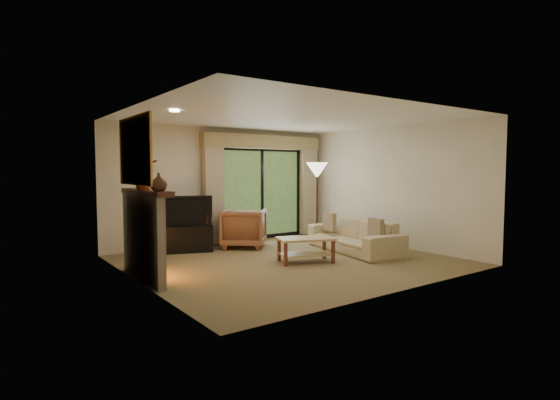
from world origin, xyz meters
TOP-DOWN VIEW (x-y plane):
  - floor at (0.00, 0.00)m, footprint 5.50×5.50m
  - ceiling at (0.00, 0.00)m, footprint 5.50×5.50m
  - wall_back at (0.00, 2.50)m, footprint 5.00×0.00m
  - wall_front at (0.00, -2.50)m, footprint 5.00×0.00m
  - wall_left at (-2.75, 0.00)m, footprint 0.00×5.00m
  - wall_right at (2.75, 0.00)m, footprint 0.00×5.00m
  - fireplace at (-2.63, 0.20)m, footprint 0.24×1.70m
  - mirror at (-2.71, 0.20)m, footprint 0.07×1.45m
  - sliding_door at (1.00, 2.45)m, footprint 2.26×0.10m
  - curtain_left at (-0.35, 2.34)m, footprint 0.45×0.18m
  - curtain_right at (2.35, 2.34)m, footprint 0.45×0.18m
  - cornice at (1.00, 2.36)m, footprint 3.20×0.24m
  - media_console at (-1.18, 1.95)m, footprint 1.17×0.81m
  - tv at (-1.18, 1.95)m, footprint 1.05×0.49m
  - armchair at (0.04, 1.69)m, footprint 1.27×1.28m
  - sofa at (1.61, -0.04)m, footprint 1.27×2.38m
  - pillow_near at (1.53, -0.69)m, footprint 0.16×0.39m
  - pillow_far at (1.53, 0.61)m, footprint 0.17×0.40m
  - coffee_table at (0.16, -0.28)m, footprint 1.13×0.87m
  - floor_lamp at (1.71, 1.24)m, footprint 0.62×0.62m
  - vase at (-2.61, -0.47)m, footprint 0.28×0.28m
  - branches at (-2.61, 0.14)m, footprint 0.43×0.38m

SIDE VIEW (x-z plane):
  - floor at x=0.00m, z-range 0.00..0.00m
  - coffee_table at x=0.16m, z-range 0.00..0.45m
  - media_console at x=-1.18m, z-range 0.00..0.53m
  - sofa at x=1.61m, z-range 0.00..0.66m
  - armchair at x=0.04m, z-range 0.00..0.84m
  - pillow_near at x=1.53m, z-range 0.37..0.74m
  - pillow_far at x=1.53m, z-range 0.36..0.75m
  - fireplace at x=-2.63m, z-range 0.00..1.37m
  - tv at x=-1.18m, z-range 0.53..1.15m
  - floor_lamp at x=1.71m, z-range 0.00..1.83m
  - sliding_door at x=1.00m, z-range 0.02..2.18m
  - curtain_left at x=-0.35m, z-range 0.02..2.38m
  - curtain_right at x=2.35m, z-range 0.02..2.38m
  - wall_back at x=0.00m, z-range -1.20..3.80m
  - wall_front at x=0.00m, z-range -1.20..3.80m
  - wall_left at x=-2.75m, z-range -1.20..3.80m
  - wall_right at x=2.75m, z-range -1.20..3.80m
  - vase at x=-2.61m, z-range 1.37..1.62m
  - branches at x=-2.61m, z-range 1.37..1.82m
  - mirror at x=-2.71m, z-range 1.44..2.46m
  - cornice at x=1.00m, z-range 2.16..2.48m
  - ceiling at x=0.00m, z-range 2.60..2.60m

